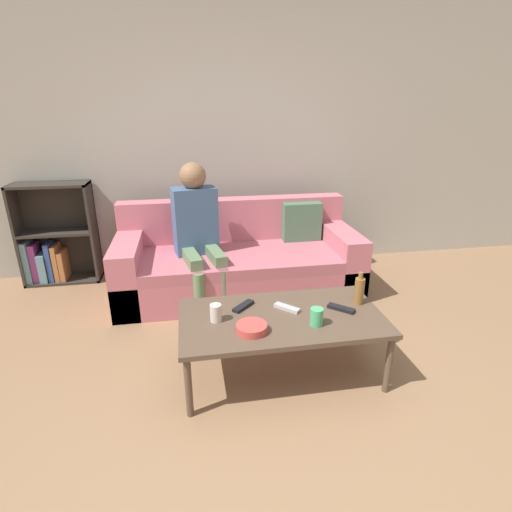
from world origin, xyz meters
TOP-DOWN VIEW (x-y plane):
  - ground_plane at (0.00, 0.00)m, footprint 22.00×22.00m
  - wall_back at (0.00, 2.49)m, footprint 12.00×0.06m
  - couch at (-0.04, 1.82)m, footprint 2.11×0.89m
  - bookshelf at (-1.74, 2.34)m, footprint 0.67×0.28m
  - coffee_table at (0.06, 0.56)m, footprint 1.24×0.66m
  - person_adult at (-0.40, 1.75)m, footprint 0.44×0.67m
  - cup_near at (-0.34, 0.57)m, footprint 0.07×0.07m
  - cup_far at (0.23, 0.43)m, footprint 0.08×0.08m
  - tv_remote_0 at (0.44, 0.57)m, footprint 0.16×0.15m
  - tv_remote_1 at (-0.16, 0.71)m, footprint 0.15×0.15m
  - tv_remote_2 at (0.11, 0.64)m, footprint 0.15×0.15m
  - snack_bowl at (-0.15, 0.42)m, footprint 0.18×0.18m
  - bottle at (0.58, 0.64)m, footprint 0.06×0.06m

SIDE VIEW (x-z plane):
  - ground_plane at x=0.00m, z-range 0.00..0.00m
  - couch at x=-0.04m, z-range -0.13..0.66m
  - coffee_table at x=0.06m, z-range 0.17..0.58m
  - bookshelf at x=-1.74m, z-range -0.10..0.85m
  - tv_remote_0 at x=0.44m, z-range 0.41..0.43m
  - tv_remote_1 at x=-0.16m, z-range 0.41..0.43m
  - tv_remote_2 at x=0.11m, z-range 0.41..0.43m
  - snack_bowl at x=-0.15m, z-range 0.41..0.45m
  - cup_far at x=0.23m, z-range 0.41..0.51m
  - cup_near at x=-0.34m, z-range 0.41..0.51m
  - bottle at x=0.58m, z-range 0.39..0.61m
  - person_adult at x=-0.40m, z-range 0.08..1.25m
  - wall_back at x=0.00m, z-range 0.00..2.60m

